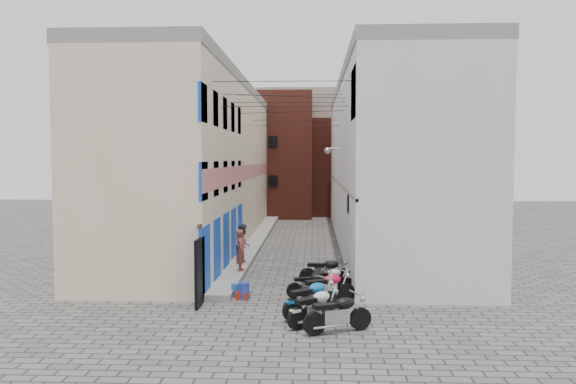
# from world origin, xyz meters

# --- Properties ---
(ground) EXTENTS (90.00, 90.00, 0.00)m
(ground) POSITION_xyz_m (0.00, 0.00, 0.00)
(ground) COLOR #4E4B49
(ground) RESTS_ON ground
(plinth) EXTENTS (0.90, 26.00, 0.25)m
(plinth) POSITION_xyz_m (-2.05, 13.00, 0.12)
(plinth) COLOR gray
(plinth) RESTS_ON ground
(building_left) EXTENTS (5.10, 27.00, 9.00)m
(building_left) POSITION_xyz_m (-4.98, 12.95, 4.50)
(building_left) COLOR beige
(building_left) RESTS_ON ground
(building_right) EXTENTS (5.94, 26.00, 9.00)m
(building_right) POSITION_xyz_m (5.00, 13.00, 4.51)
(building_right) COLOR silver
(building_right) RESTS_ON ground
(building_far_brick_left) EXTENTS (6.00, 6.00, 10.00)m
(building_far_brick_left) POSITION_xyz_m (-2.00, 28.00, 5.00)
(building_far_brick_left) COLOR maroon
(building_far_brick_left) RESTS_ON ground
(building_far_brick_right) EXTENTS (5.00, 6.00, 8.00)m
(building_far_brick_right) POSITION_xyz_m (3.00, 30.00, 4.00)
(building_far_brick_right) COLOR maroon
(building_far_brick_right) RESTS_ON ground
(building_far_concrete) EXTENTS (8.00, 5.00, 11.00)m
(building_far_concrete) POSITION_xyz_m (0.00, 34.00, 5.50)
(building_far_concrete) COLOR gray
(building_far_concrete) RESTS_ON ground
(far_shopfront) EXTENTS (2.00, 0.30, 2.40)m
(far_shopfront) POSITION_xyz_m (0.00, 25.20, 1.20)
(far_shopfront) COLOR black
(far_shopfront) RESTS_ON ground
(overhead_wires) EXTENTS (5.80, 13.02, 1.32)m
(overhead_wires) POSITION_xyz_m (0.00, 7.64, 7.12)
(overhead_wires) COLOR black
(overhead_wires) RESTS_ON ground
(motorcycle_a) EXTENTS (2.11, 1.37, 1.17)m
(motorcycle_a) POSITION_xyz_m (1.80, -3.00, 0.59)
(motorcycle_a) COLOR black
(motorcycle_a) RESTS_ON ground
(motorcycle_b) EXTENTS (1.93, 1.80, 1.16)m
(motorcycle_b) POSITION_xyz_m (1.21, -2.34, 0.58)
(motorcycle_b) COLOR silver
(motorcycle_b) RESTS_ON ground
(motorcycle_c) EXTENTS (2.04, 1.90, 1.23)m
(motorcycle_c) POSITION_xyz_m (1.08, -1.47, 0.61)
(motorcycle_c) COLOR #0B59AB
(motorcycle_c) RESTS_ON ground
(motorcycle_d) EXTENTS (2.19, 1.63, 1.24)m
(motorcycle_d) POSITION_xyz_m (1.56, -0.22, 0.62)
(motorcycle_d) COLOR red
(motorcycle_d) RESTS_ON ground
(motorcycle_e) EXTENTS (1.84, 0.98, 1.02)m
(motorcycle_e) POSITION_xyz_m (1.08, 0.78, 0.51)
(motorcycle_e) COLOR black
(motorcycle_e) RESTS_ON ground
(motorcycle_f) EXTENTS (1.86, 1.07, 1.03)m
(motorcycle_f) POSITION_xyz_m (1.70, 1.55, 0.51)
(motorcycle_f) COLOR silver
(motorcycle_f) RESTS_ON ground
(motorcycle_g) EXTENTS (2.03, 0.75, 1.16)m
(motorcycle_g) POSITION_xyz_m (1.60, 2.77, 0.58)
(motorcycle_g) COLOR black
(motorcycle_g) RESTS_ON ground
(person_a) EXTENTS (0.40, 0.61, 1.67)m
(person_a) POSITION_xyz_m (-1.76, 4.08, 1.08)
(person_a) COLOR brown
(person_a) RESTS_ON plinth
(person_b) EXTENTS (0.76, 0.91, 1.70)m
(person_b) POSITION_xyz_m (-1.89, 5.77, 1.10)
(person_b) COLOR #364051
(person_b) RESTS_ON plinth
(water_jug_near) EXTENTS (0.39, 0.39, 0.57)m
(water_jug_near) POSITION_xyz_m (-1.20, 0.50, 0.28)
(water_jug_near) COLOR #2037A4
(water_jug_near) RESTS_ON ground
(water_jug_far) EXTENTS (0.36, 0.36, 0.45)m
(water_jug_far) POSITION_xyz_m (-1.55, 0.87, 0.23)
(water_jug_far) COLOR blue
(water_jug_far) RESTS_ON ground
(red_crate) EXTENTS (0.49, 0.42, 0.26)m
(red_crate) POSITION_xyz_m (-1.24, 0.50, 0.13)
(red_crate) COLOR red
(red_crate) RESTS_ON ground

